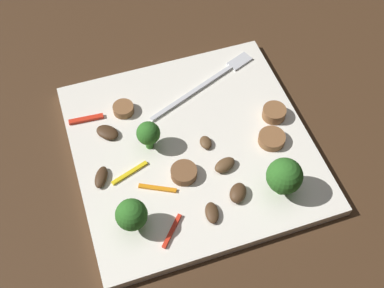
# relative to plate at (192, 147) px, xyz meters

# --- Properties ---
(ground_plane) EXTENTS (1.40, 1.40, 0.00)m
(ground_plane) POSITION_rel_plate_xyz_m (0.00, 0.00, -0.01)
(ground_plane) COLOR #422B19
(plate) EXTENTS (0.30, 0.30, 0.01)m
(plate) POSITION_rel_plate_xyz_m (0.00, 0.00, 0.00)
(plate) COLOR white
(plate) RESTS_ON ground_plane
(fork) EXTENTS (0.17, 0.08, 0.00)m
(fork) POSITION_rel_plate_xyz_m (0.06, 0.09, 0.01)
(fork) COLOR silver
(fork) RESTS_ON plate
(broccoli_floret_0) EXTENTS (0.04, 0.04, 0.05)m
(broccoli_floret_0) POSITION_rel_plate_xyz_m (-0.10, -0.09, 0.04)
(broccoli_floret_0) COLOR #347525
(broccoli_floret_0) RESTS_ON plate
(broccoli_floret_1) EXTENTS (0.03, 0.03, 0.04)m
(broccoli_floret_1) POSITION_rel_plate_xyz_m (-0.05, 0.01, 0.03)
(broccoli_floret_1) COLOR #347525
(broccoli_floret_1) RESTS_ON plate
(broccoli_floret_2) EXTENTS (0.04, 0.04, 0.06)m
(broccoli_floret_2) POSITION_rel_plate_xyz_m (0.08, -0.10, 0.04)
(broccoli_floret_2) COLOR #347525
(broccoli_floret_2) RESTS_ON plate
(sausage_slice_0) EXTENTS (0.04, 0.04, 0.01)m
(sausage_slice_0) POSITION_rel_plate_xyz_m (-0.02, -0.04, 0.01)
(sausage_slice_0) COLOR brown
(sausage_slice_0) RESTS_ON plate
(sausage_slice_1) EXTENTS (0.04, 0.04, 0.01)m
(sausage_slice_1) POSITION_rel_plate_xyz_m (-0.07, 0.08, 0.01)
(sausage_slice_1) COLOR brown
(sausage_slice_1) RESTS_ON plate
(sausage_slice_2) EXTENTS (0.04, 0.04, 0.01)m
(sausage_slice_2) POSITION_rel_plate_xyz_m (0.12, 0.01, 0.01)
(sausage_slice_2) COLOR brown
(sausage_slice_2) RESTS_ON plate
(sausage_slice_3) EXTENTS (0.04, 0.04, 0.01)m
(sausage_slice_3) POSITION_rel_plate_xyz_m (0.10, -0.03, 0.01)
(sausage_slice_3) COLOR brown
(sausage_slice_3) RESTS_ON plate
(mushroom_0) EXTENTS (0.04, 0.04, 0.01)m
(mushroom_0) POSITION_rel_plate_xyz_m (-0.10, 0.05, 0.01)
(mushroom_0) COLOR #422B19
(mushroom_0) RESTS_ON plate
(mushroom_1) EXTENTS (0.03, 0.03, 0.01)m
(mushroom_1) POSITION_rel_plate_xyz_m (0.03, -0.09, 0.01)
(mushroom_1) COLOR #4C331E
(mushroom_1) RESTS_ON plate
(mushroom_2) EXTENTS (0.02, 0.03, 0.01)m
(mushroom_2) POSITION_rel_plate_xyz_m (-0.01, -0.10, 0.01)
(mushroom_2) COLOR #4C331E
(mushroom_2) RESTS_ON plate
(mushroom_3) EXTENTS (0.03, 0.03, 0.01)m
(mushroom_3) POSITION_rel_plate_xyz_m (0.03, -0.05, 0.01)
(mushroom_3) COLOR brown
(mushroom_3) RESTS_ON plate
(mushroom_4) EXTENTS (0.02, 0.02, 0.01)m
(mushroom_4) POSITION_rel_plate_xyz_m (0.02, -0.01, 0.01)
(mushroom_4) COLOR brown
(mushroom_4) RESTS_ON plate
(mushroom_5) EXTENTS (0.03, 0.03, 0.01)m
(mushroom_5) POSITION_rel_plate_xyz_m (-0.12, -0.01, 0.01)
(mushroom_5) COLOR #422B19
(mushroom_5) RESTS_ON plate
(pepper_strip_0) EXTENTS (0.03, 0.04, 0.00)m
(pepper_strip_0) POSITION_rel_plate_xyz_m (-0.06, -0.11, 0.01)
(pepper_strip_0) COLOR red
(pepper_strip_0) RESTS_ON plate
(pepper_strip_1) EXTENTS (0.05, 0.02, 0.00)m
(pepper_strip_1) POSITION_rel_plate_xyz_m (-0.09, -0.02, 0.01)
(pepper_strip_1) COLOR yellow
(pepper_strip_1) RESTS_ON plate
(pepper_strip_2) EXTENTS (0.04, 0.03, 0.00)m
(pepper_strip_2) POSITION_rel_plate_xyz_m (-0.06, -0.05, 0.01)
(pepper_strip_2) COLOR orange
(pepper_strip_2) RESTS_ON plate
(pepper_strip_3) EXTENTS (0.05, 0.01, 0.00)m
(pepper_strip_3) POSITION_rel_plate_xyz_m (-0.12, 0.08, 0.01)
(pepper_strip_3) COLOR red
(pepper_strip_3) RESTS_ON plate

